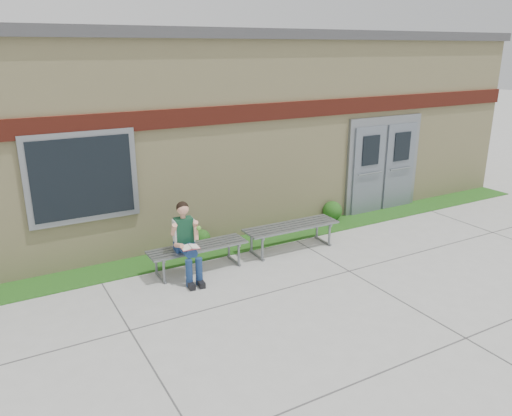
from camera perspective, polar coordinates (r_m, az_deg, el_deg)
ground at (r=8.29m, az=7.44°, el=-9.91°), size 80.00×80.00×0.00m
grass_strip at (r=10.28m, az=-1.25°, el=-4.03°), size 16.00×0.80×0.02m
school_building at (r=12.74m, az=-8.68°, el=9.83°), size 16.20×6.22×4.20m
bench_left at (r=9.02m, az=-6.65°, el=-4.96°), size 1.80×0.51×0.47m
bench_right at (r=9.89m, az=4.05°, el=-2.60°), size 1.96×0.57×0.51m
girl at (r=8.62m, az=-7.95°, el=-3.62°), size 0.48×0.82×1.36m
shrub_mid at (r=10.08m, az=-6.24°, el=-3.45°), size 0.35×0.35×0.35m
shrub_east at (r=11.66m, az=8.72°, el=-0.31°), size 0.45×0.45×0.45m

